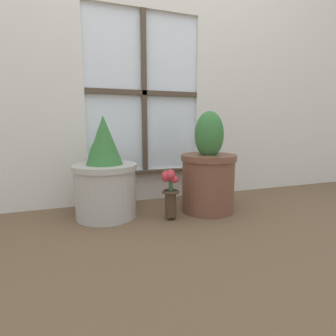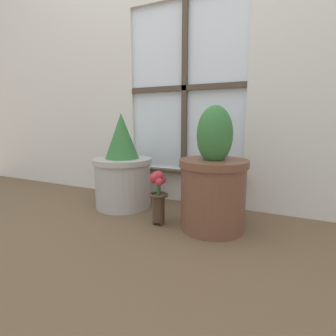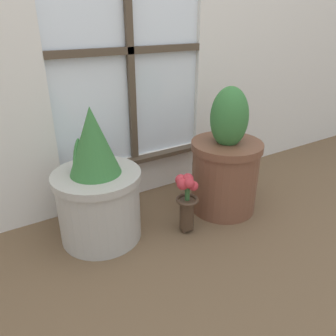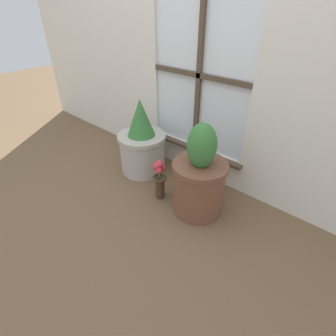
% 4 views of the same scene
% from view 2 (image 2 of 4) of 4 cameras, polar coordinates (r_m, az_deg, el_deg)
% --- Properties ---
extents(ground_plane, '(10.00, 10.00, 0.00)m').
position_cam_2_polar(ground_plane, '(1.41, -7.48, -14.63)').
color(ground_plane, brown).
extents(wall_with_window, '(4.40, 0.10, 2.50)m').
position_cam_2_polar(wall_with_window, '(2.02, 3.95, 29.78)').
color(wall_with_window, silver).
rests_on(wall_with_window, ground_plane).
extents(potted_plant_left, '(0.40, 0.40, 0.64)m').
position_cam_2_polar(potted_plant_left, '(1.83, -9.85, -0.51)').
color(potted_plant_left, '#B7B2A8').
rests_on(potted_plant_left, ground_plane).
extents(potted_plant_right, '(0.37, 0.37, 0.67)m').
position_cam_2_polar(potted_plant_right, '(1.44, 9.83, -2.91)').
color(potted_plant_right, brown).
rests_on(potted_plant_right, ground_plane).
extents(flower_vase, '(0.11, 0.11, 0.32)m').
position_cam_2_polar(flower_vase, '(1.50, -2.20, -5.39)').
color(flower_vase, '#473323').
rests_on(flower_vase, ground_plane).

